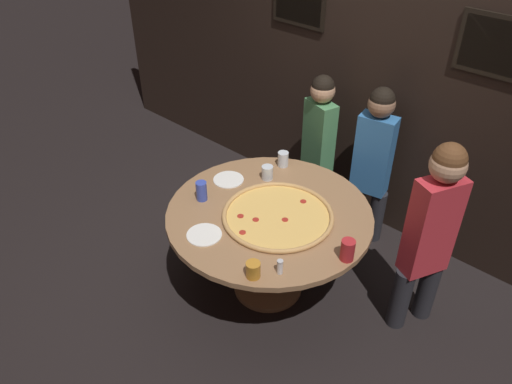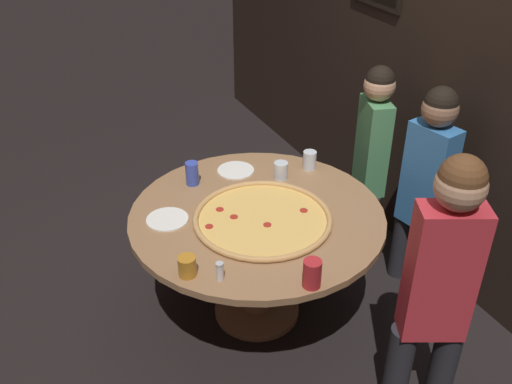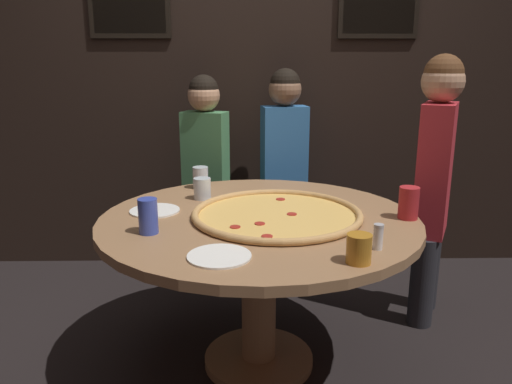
% 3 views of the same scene
% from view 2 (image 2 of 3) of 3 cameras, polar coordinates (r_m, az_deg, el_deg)
% --- Properties ---
extents(ground_plane, '(24.00, 24.00, 0.00)m').
position_cam_2_polar(ground_plane, '(3.63, 0.09, -11.82)').
color(ground_plane, black).
extents(back_wall, '(6.40, 0.08, 2.60)m').
position_cam_2_polar(back_wall, '(3.61, 19.46, 10.64)').
color(back_wall, black).
rests_on(back_wall, ground_plane).
extents(dining_table, '(1.42, 1.42, 0.74)m').
position_cam_2_polar(dining_table, '(3.25, 0.10, -4.27)').
color(dining_table, '#936B47').
rests_on(dining_table, ground_plane).
extents(giant_pizza, '(0.76, 0.76, 0.03)m').
position_cam_2_polar(giant_pizza, '(3.09, 0.66, -2.64)').
color(giant_pizza, '#EAB75B').
rests_on(giant_pizza, dining_table).
extents(drink_cup_front_edge, '(0.09, 0.09, 0.10)m').
position_cam_2_polar(drink_cup_front_edge, '(2.73, -6.90, -7.38)').
color(drink_cup_front_edge, '#BC7A23').
rests_on(drink_cup_front_edge, dining_table).
extents(drink_cup_near_right, '(0.09, 0.09, 0.11)m').
position_cam_2_polar(drink_cup_near_right, '(3.46, 2.50, 2.16)').
color(drink_cup_near_right, silver).
rests_on(drink_cup_near_right, dining_table).
extents(drink_cup_far_right, '(0.09, 0.09, 0.14)m').
position_cam_2_polar(drink_cup_far_right, '(2.65, 5.63, -8.12)').
color(drink_cup_far_right, '#B22328').
rests_on(drink_cup_far_right, dining_table).
extents(drink_cup_by_shaker, '(0.08, 0.08, 0.12)m').
position_cam_2_polar(drink_cup_by_shaker, '(3.58, 5.39, 3.19)').
color(drink_cup_by_shaker, silver).
rests_on(drink_cup_by_shaker, dining_table).
extents(drink_cup_centre_back, '(0.08, 0.08, 0.14)m').
position_cam_2_polar(drink_cup_centre_back, '(3.41, -6.41, 1.85)').
color(drink_cup_centre_back, '#384CB7').
rests_on(drink_cup_centre_back, dining_table).
extents(white_plate_right_side, '(0.23, 0.23, 0.01)m').
position_cam_2_polar(white_plate_right_side, '(3.56, -2.04, 2.18)').
color(white_plate_right_side, white).
rests_on(white_plate_right_side, dining_table).
extents(white_plate_left_side, '(0.23, 0.23, 0.01)m').
position_cam_2_polar(white_plate_left_side, '(3.14, -8.85, -2.70)').
color(white_plate_left_side, white).
rests_on(white_plate_left_side, dining_table).
extents(condiment_shaker, '(0.04, 0.04, 0.10)m').
position_cam_2_polar(condiment_shaker, '(2.69, -3.64, -7.91)').
color(condiment_shaker, silver).
rests_on(condiment_shaker, dining_table).
extents(diner_far_right, '(0.28, 0.38, 1.45)m').
position_cam_2_polar(diner_far_right, '(2.72, 17.93, -8.24)').
color(diner_far_right, '#232328').
rests_on(diner_far_right, ground_plane).
extents(diner_far_left, '(0.35, 0.22, 1.33)m').
position_cam_2_polar(diner_far_left, '(3.86, 11.51, 4.16)').
color(diner_far_left, '#232328').
rests_on(diner_far_left, ground_plane).
extents(diner_centre_back, '(0.36, 0.20, 1.37)m').
position_cam_2_polar(diner_centre_back, '(3.53, 16.72, 1.07)').
color(diner_centre_back, '#232328').
rests_on(diner_centre_back, ground_plane).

